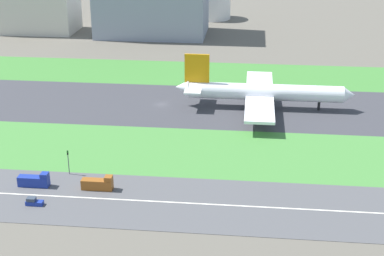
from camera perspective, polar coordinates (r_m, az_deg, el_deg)
name	(u,v)px	position (r m, az deg, el deg)	size (l,w,h in m)	color
ground_plane	(162,105)	(220.11, -2.96, 2.28)	(800.00, 800.00, 0.00)	#5B564C
runway	(162,104)	(220.09, -2.96, 2.30)	(280.00, 46.00, 0.10)	#38383D
grass_median_north	(176,73)	(258.60, -1.56, 5.38)	(280.00, 36.00, 0.10)	#3D7A33
grass_median_south	(141,149)	(182.67, -4.93, -2.07)	(280.00, 36.00, 0.10)	#427F38
highway	(119,200)	(154.73, -7.13, -6.91)	(280.00, 28.00, 0.10)	#4C4C4F
highway_centerline	(119,199)	(154.70, -7.13, -6.89)	(266.00, 0.50, 0.01)	silver
airliner	(261,92)	(215.57, 6.67, 3.48)	(65.00, 56.00, 19.70)	white
truck_1	(35,181)	(165.02, -15.03, -4.96)	(8.40, 2.50, 4.00)	navy
car_1	(34,202)	(156.02, -15.11, -6.94)	(4.40, 1.80, 2.00)	navy
truck_2	(98,184)	(159.76, -9.10, -5.38)	(8.40, 2.50, 4.00)	brown
traffic_light	(68,161)	(168.32, -11.92, -3.11)	(0.36, 0.50, 7.20)	#4C4C51
terminal_building	(33,2)	(346.24, -15.19, 11.76)	(47.20, 27.04, 33.11)	beige
fuel_tank_west	(157,5)	(374.35, -3.42, 11.87)	(25.91, 25.91, 15.93)	silver
fuel_tank_centre	(212,5)	(370.23, 1.98, 11.87)	(22.48, 22.48, 17.04)	silver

